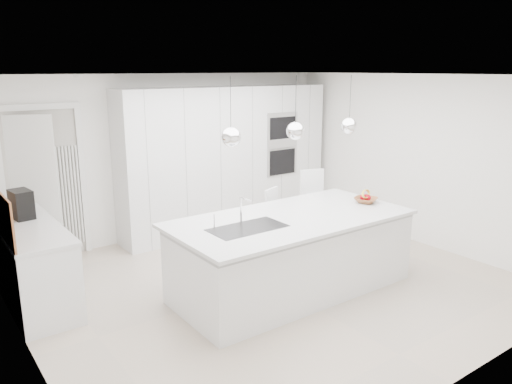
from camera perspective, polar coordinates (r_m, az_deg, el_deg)
floor at (r=6.25m, az=1.65°, el=-10.38°), size 5.50×5.50×0.00m
wall_back at (r=7.93m, az=-9.43°, el=4.16°), size 5.50×0.00×5.50m
wall_left at (r=4.75m, az=-25.58°, el=-3.68°), size 0.00×5.00×5.00m
ceiling at (r=5.70m, az=1.83°, el=13.19°), size 5.50×5.50×0.00m
tall_cabinets at (r=8.08m, az=-3.36°, el=3.78°), size 3.60×0.60×2.30m
oven_stack at (r=8.32m, az=3.02°, el=5.48°), size 0.62×0.04×1.05m
doorway_frame at (r=7.30m, az=-23.01°, el=0.57°), size 1.11×0.08×2.13m
hallway_door at (r=7.21m, az=-24.82°, el=0.07°), size 0.76×0.38×2.00m
radiator at (r=7.41m, az=-20.47°, el=-0.41°), size 0.32×0.04×1.40m
left_base_cabinets at (r=6.18m, az=-24.21°, el=-7.66°), size 0.60×1.80×0.86m
left_worktop at (r=6.03m, az=-24.63°, el=-3.67°), size 0.62×1.82×0.04m
island_base at (r=5.93m, az=4.24°, el=-7.30°), size 2.80×1.20×0.86m
island_worktop at (r=5.82m, az=4.00°, el=-3.02°), size 2.84×1.40×0.04m
island_sink at (r=5.42m, az=-0.96°, el=-4.94°), size 0.84×0.44×0.18m
island_tap at (r=5.53m, az=-1.74°, el=-2.05°), size 0.02×0.02×0.30m
pendant_left at (r=5.06m, az=-2.88°, el=6.27°), size 0.20×0.20×0.20m
pendant_mid at (r=5.57m, az=4.51°, el=6.95°), size 0.20×0.20×0.20m
pendant_right at (r=6.15m, az=10.59°, el=7.42°), size 0.20×0.20×0.20m
fruit_bowl at (r=6.54m, az=12.44°, el=-0.91°), size 0.37×0.37×0.07m
espresso_machine at (r=6.30m, az=-25.24°, el=-1.28°), size 0.23×0.33×0.33m
bar_stool_left at (r=6.74m, az=2.42°, el=-3.98°), size 0.49×0.55×1.00m
bar_stool_right at (r=7.22m, az=7.12°, el=-2.21°), size 0.51×0.61×1.16m
apple_a at (r=6.52m, az=12.67°, el=-0.65°), size 0.08×0.08×0.08m
apple_b at (r=6.53m, az=12.19°, el=-0.59°), size 0.08×0.08×0.08m
apple_c at (r=6.55m, az=12.44°, el=-0.56°), size 0.08×0.08×0.08m
apple_extra_3 at (r=6.53m, az=12.12°, el=-0.62°), size 0.07×0.07×0.07m
banana_bunch at (r=6.49m, az=12.44°, el=-0.21°), size 0.25×0.18×0.23m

